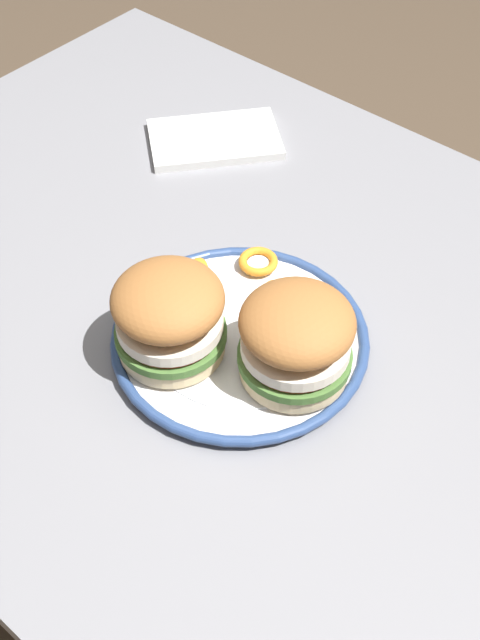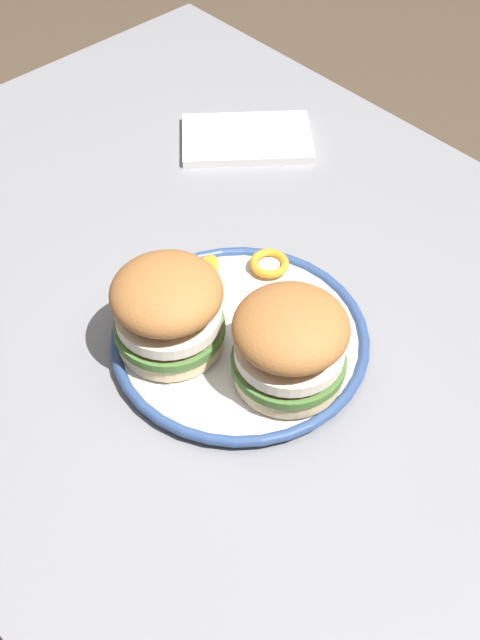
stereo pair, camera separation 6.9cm
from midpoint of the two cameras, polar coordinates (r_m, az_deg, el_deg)
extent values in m
plane|color=#4C3D2D|center=(1.50, 1.40, -19.24)|extent=(8.00, 8.00, 0.00)
cube|color=gray|center=(0.91, 2.19, -2.14)|extent=(1.36, 0.83, 0.03)
cube|color=gray|center=(1.64, -7.38, 8.01)|extent=(0.06, 0.06, 0.68)
cylinder|color=white|center=(0.89, -2.24, -1.57)|extent=(0.26, 0.26, 0.01)
torus|color=navy|center=(0.88, -2.25, -1.32)|extent=(0.28, 0.28, 0.01)
cylinder|color=white|center=(0.88, -2.26, -1.28)|extent=(0.20, 0.20, 0.00)
cylinder|color=beige|center=(0.84, 1.45, -3.24)|extent=(0.11, 0.11, 0.02)
cylinder|color=#477033|center=(0.83, 1.47, -2.63)|extent=(0.12, 0.12, 0.01)
cylinder|color=#BC3828|center=(0.82, 1.48, -2.28)|extent=(0.10, 0.10, 0.01)
cylinder|color=silver|center=(0.81, 1.49, -1.83)|extent=(0.11, 0.11, 0.01)
ellipsoid|color=#A36633|center=(0.79, 1.54, -0.28)|extent=(0.16, 0.16, 0.05)
cylinder|color=beige|center=(0.86, -7.12, -1.61)|extent=(0.11, 0.11, 0.02)
cylinder|color=#477033|center=(0.85, -7.21, -1.00)|extent=(0.12, 0.12, 0.01)
cylinder|color=#BC3828|center=(0.85, -7.26, -0.65)|extent=(0.10, 0.10, 0.01)
cylinder|color=silver|center=(0.84, -7.33, -0.20)|extent=(0.11, 0.11, 0.01)
ellipsoid|color=#A36633|center=(0.82, -7.55, 1.35)|extent=(0.16, 0.16, 0.05)
torus|color=orange|center=(0.95, -0.81, 4.04)|extent=(0.06, 0.06, 0.01)
cylinder|color=#F4E5C6|center=(0.95, -0.81, 3.90)|extent=(0.03, 0.03, 0.00)
ellipsoid|color=orange|center=(0.90, -0.21, 1.23)|extent=(0.06, 0.08, 0.01)
ellipsoid|color=orange|center=(0.93, -5.29, 2.89)|extent=(0.06, 0.07, 0.01)
cube|color=white|center=(1.16, -3.54, 12.50)|extent=(0.20, 0.21, 0.01)
camera|label=1|loc=(0.03, -92.31, -2.57)|focal=45.56mm
camera|label=2|loc=(0.03, 87.69, 2.57)|focal=45.56mm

